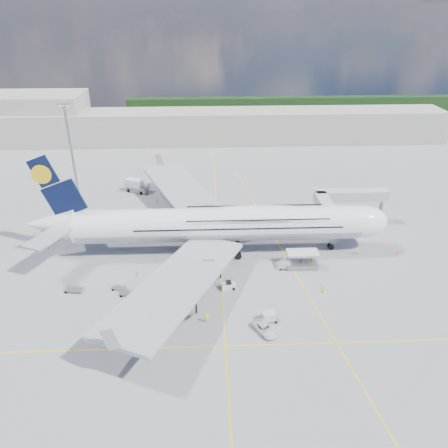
{
  "coord_description": "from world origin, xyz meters",
  "views": [
    {
      "loc": [
        -2.5,
        -73.7,
        50.04
      ],
      "look_at": [
        0.93,
        8.0,
        7.86
      ],
      "focal_mm": 35.0,
      "sensor_mm": 36.0,
      "label": 1
    }
  ],
  "objects_px": {
    "airliner": "(221,224)",
    "crew_van": "(323,288)",
    "dolly_row_a": "(129,293)",
    "cone_tail": "(49,248)",
    "dolly_row_c": "(201,280)",
    "crew_nose": "(357,252)",
    "light_mast": "(71,149)",
    "catering_truck_inner": "(182,220)",
    "cone_wing_left_inner": "(215,224)",
    "dolly_nose_far": "(269,317)",
    "crew_wing": "(137,274)",
    "dolly_back": "(74,289)",
    "service_van": "(264,329)",
    "dolly_nose_near": "(285,265)",
    "crew_tug": "(207,318)",
    "baggage_tug": "(229,286)",
    "cone_wing_right_outer": "(157,327)",
    "dolly_row_b": "(119,288)",
    "crew_loader": "(311,262)",
    "cargo_loader": "(301,262)",
    "cone_nose": "(398,253)",
    "cone_wing_left_outer": "(157,200)",
    "jet_bridge": "(341,201)",
    "catering_truck_outer": "(137,186)",
    "cone_wing_right_inner": "(163,288)"
  },
  "relations": [
    {
      "from": "cone_wing_right_outer",
      "to": "catering_truck_outer",
      "type": "bearing_deg",
      "value": 100.72
    },
    {
      "from": "catering_truck_inner",
      "to": "cone_wing_right_inner",
      "type": "height_order",
      "value": "catering_truck_inner"
    },
    {
      "from": "crew_nose",
      "to": "cone_wing_right_outer",
      "type": "relative_size",
      "value": 2.77
    },
    {
      "from": "crew_van",
      "to": "crew_tug",
      "type": "height_order",
      "value": "crew_tug"
    },
    {
      "from": "light_mast",
      "to": "baggage_tug",
      "type": "relative_size",
      "value": 8.79
    },
    {
      "from": "airliner",
      "to": "cargo_loader",
      "type": "distance_m",
      "value": 18.87
    },
    {
      "from": "dolly_nose_far",
      "to": "cargo_loader",
      "type": "bearing_deg",
      "value": 49.53
    },
    {
      "from": "light_mast",
      "to": "crew_nose",
      "type": "xyz_separation_m",
      "value": [
        70.08,
        -37.75,
        -12.4
      ]
    },
    {
      "from": "cargo_loader",
      "to": "cone_wing_right_outer",
      "type": "distance_m",
      "value": 33.58
    },
    {
      "from": "service_van",
      "to": "crew_van",
      "type": "xyz_separation_m",
      "value": [
        12.6,
        10.8,
        0.13
      ]
    },
    {
      "from": "dolly_row_a",
      "to": "cone_wing_left_inner",
      "type": "distance_m",
      "value": 33.2
    },
    {
      "from": "cone_tail",
      "to": "catering_truck_outer",
      "type": "bearing_deg",
      "value": 63.92
    },
    {
      "from": "cone_tail",
      "to": "crew_wing",
      "type": "bearing_deg",
      "value": -29.56
    },
    {
      "from": "dolly_nose_far",
      "to": "baggage_tug",
      "type": "relative_size",
      "value": 1.14
    },
    {
      "from": "dolly_nose_near",
      "to": "service_van",
      "type": "xyz_separation_m",
      "value": [
        -6.77,
        -19.27,
        -0.22
      ]
    },
    {
      "from": "crew_nose",
      "to": "cone_tail",
      "type": "xyz_separation_m",
      "value": [
        -68.46,
        5.45,
        -0.52
      ]
    },
    {
      "from": "cargo_loader",
      "to": "catering_truck_outer",
      "type": "bearing_deg",
      "value": 133.6
    },
    {
      "from": "cargo_loader",
      "to": "cone_wing_right_outer",
      "type": "relative_size",
      "value": 14.74
    },
    {
      "from": "dolly_row_a",
      "to": "cone_nose",
      "type": "xyz_separation_m",
      "value": [
        57.07,
        12.64,
        -0.09
      ]
    },
    {
      "from": "cone_wing_left_inner",
      "to": "cone_wing_right_inner",
      "type": "bearing_deg",
      "value": -111.97
    },
    {
      "from": "dolly_nose_near",
      "to": "baggage_tug",
      "type": "bearing_deg",
      "value": -143.06
    },
    {
      "from": "crew_loader",
      "to": "jet_bridge",
      "type": "bearing_deg",
      "value": 119.97
    },
    {
      "from": "dolly_row_a",
      "to": "dolly_nose_near",
      "type": "xyz_separation_m",
      "value": [
        31.28,
        7.8,
        0.56
      ]
    },
    {
      "from": "dolly_row_c",
      "to": "dolly_back",
      "type": "height_order",
      "value": "dolly_back"
    },
    {
      "from": "light_mast",
      "to": "crew_wing",
      "type": "distance_m",
      "value": 51.61
    },
    {
      "from": "dolly_row_c",
      "to": "baggage_tug",
      "type": "bearing_deg",
      "value": -35.25
    },
    {
      "from": "dolly_row_c",
      "to": "cone_wing_left_inner",
      "type": "distance_m",
      "value": 24.76
    },
    {
      "from": "cone_tail",
      "to": "cone_nose",
      "type": "bearing_deg",
      "value": -4.05
    },
    {
      "from": "dolly_row_a",
      "to": "dolly_row_b",
      "type": "bearing_deg",
      "value": 148.64
    },
    {
      "from": "dolly_row_c",
      "to": "cone_wing_left_outer",
      "type": "relative_size",
      "value": 5.88
    },
    {
      "from": "dolly_row_b",
      "to": "crew_loader",
      "type": "distance_m",
      "value": 39.5
    },
    {
      "from": "cone_nose",
      "to": "cone_tail",
      "type": "distance_m",
      "value": 77.83
    },
    {
      "from": "catering_truck_outer",
      "to": "cone_tail",
      "type": "bearing_deg",
      "value": -90.31
    },
    {
      "from": "dolly_row_b",
      "to": "service_van",
      "type": "distance_m",
      "value": 29.84
    },
    {
      "from": "dolly_row_c",
      "to": "catering_truck_outer",
      "type": "height_order",
      "value": "catering_truck_outer"
    },
    {
      "from": "dolly_row_a",
      "to": "cone_tail",
      "type": "distance_m",
      "value": 27.43
    },
    {
      "from": "dolly_row_c",
      "to": "cone_tail",
      "type": "distance_m",
      "value": 37.24
    },
    {
      "from": "airliner",
      "to": "crew_van",
      "type": "bearing_deg",
      "value": -40.23
    },
    {
      "from": "dolly_back",
      "to": "baggage_tug",
      "type": "bearing_deg",
      "value": 6.87
    },
    {
      "from": "dolly_row_a",
      "to": "cone_wing_left_outer",
      "type": "height_order",
      "value": "cone_wing_left_outer"
    },
    {
      "from": "dolly_nose_near",
      "to": "crew_tug",
      "type": "xyz_separation_m",
      "value": [
        -16.46,
        -16.41,
        0.04
      ]
    },
    {
      "from": "jet_bridge",
      "to": "crew_tug",
      "type": "xyz_separation_m",
      "value": [
        -32.8,
        -34.99,
        -5.87
      ]
    },
    {
      "from": "light_mast",
      "to": "catering_truck_inner",
      "type": "distance_m",
      "value": 40.06
    },
    {
      "from": "dolly_row_c",
      "to": "cone_wing_left_outer",
      "type": "height_order",
      "value": "cone_wing_left_outer"
    },
    {
      "from": "dolly_nose_near",
      "to": "crew_wing",
      "type": "distance_m",
      "value": 30.45
    },
    {
      "from": "service_van",
      "to": "crew_van",
      "type": "distance_m",
      "value": 16.6
    },
    {
      "from": "dolly_nose_far",
      "to": "crew_nose",
      "type": "relative_size",
      "value": 2.07
    },
    {
      "from": "cone_wing_right_outer",
      "to": "cone_wing_left_inner",
      "type": "bearing_deg",
      "value": 74.0
    },
    {
      "from": "service_van",
      "to": "crew_van",
      "type": "bearing_deg",
      "value": 12.47
    },
    {
      "from": "dolly_back",
      "to": "cone_wing_left_outer",
      "type": "bearing_deg",
      "value": 81.61
    }
  ]
}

